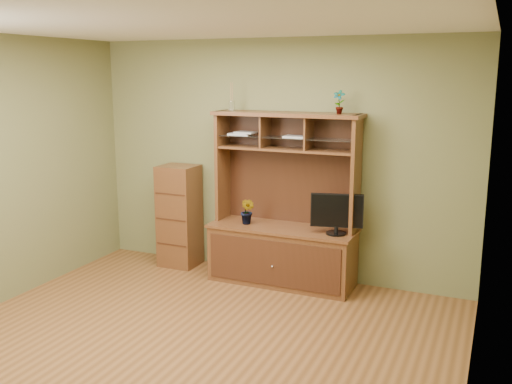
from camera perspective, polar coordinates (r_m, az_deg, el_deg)
The scene contains 8 objects.
room at distance 4.74m, azimuth -6.78°, elevation -0.05°, with size 4.54×4.04×2.74m.
media_hutch at distance 6.38m, azimuth 2.72°, elevation -4.53°, with size 1.66×0.61×1.90m.
monitor at distance 6.02m, azimuth 8.07°, elevation -2.11°, with size 0.54×0.21×0.43m.
orchid_plant at distance 6.38m, azimuth -0.86°, elevation -1.94°, with size 0.16×0.13×0.30m, color #2A6121.
top_plant at distance 6.02m, azimuth 8.30°, elevation 8.91°, with size 0.13×0.09×0.25m, color #2B5E20.
reed_diffuser at distance 6.46m, azimuth -2.45°, elevation 9.21°, with size 0.06×0.06×0.31m.
magazines at distance 6.35m, azimuth 0.34°, elevation 5.79°, with size 0.90×0.20×0.04m.
side_cabinet at distance 6.98m, azimuth -7.66°, elevation -2.38°, with size 0.44×0.40×1.23m.
Camera 1 is at (2.35, -4.00, 2.32)m, focal length 40.00 mm.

